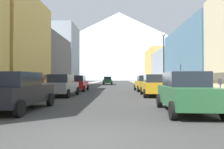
# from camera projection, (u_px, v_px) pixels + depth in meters

# --- Properties ---
(ground_plane) EXTENTS (400.00, 400.00, 0.00)m
(ground_plane) POSITION_uv_depth(u_px,v_px,m) (83.00, 140.00, 5.25)
(ground_plane) COLOR #343434
(sidewalk_left) EXTENTS (2.50, 100.00, 0.15)m
(sidewalk_left) POSITION_uv_depth(u_px,v_px,m) (81.00, 85.00, 40.42)
(sidewalk_left) COLOR gray
(sidewalk_left) RESTS_ON ground
(sidewalk_right) EXTENTS (2.50, 100.00, 0.15)m
(sidewalk_right) POSITION_uv_depth(u_px,v_px,m) (148.00, 85.00, 40.04)
(sidewalk_right) COLOR gray
(sidewalk_right) RESTS_ON ground
(storefront_left_1) EXTENTS (6.41, 9.53, 9.74)m
(storefront_left_1) POSITION_uv_depth(u_px,v_px,m) (7.00, 46.00, 22.02)
(storefront_left_1) COLOR #D8B259
(storefront_left_1) RESTS_ON ground
(storefront_left_2) EXTENTS (9.87, 10.88, 7.67)m
(storefront_left_2) POSITION_uv_depth(u_px,v_px,m) (31.00, 63.00, 32.32)
(storefront_left_2) COLOR #66605B
(storefront_left_2) RESTS_ON ground
(storefront_left_3) EXTENTS (8.25, 8.28, 11.68)m
(storefront_left_3) POSITION_uv_depth(u_px,v_px,m) (56.00, 57.00, 42.38)
(storefront_left_3) COLOR #99A5B2
(storefront_left_3) RESTS_ON ground
(storefront_right_1) EXTENTS (7.89, 13.81, 7.15)m
(storefront_right_1) POSITION_uv_depth(u_px,v_px,m) (212.00, 60.00, 24.02)
(storefront_right_1) COLOR slate
(storefront_right_1) RESTS_ON ground
(storefront_right_2) EXTENTS (8.21, 11.86, 6.11)m
(storefront_right_2) POSITION_uv_depth(u_px,v_px,m) (180.00, 69.00, 37.22)
(storefront_right_2) COLOR #99A5B2
(storefront_right_2) RESTS_ON ground
(storefront_right_3) EXTENTS (6.66, 11.79, 7.98)m
(storefront_right_3) POSITION_uv_depth(u_px,v_px,m) (161.00, 67.00, 49.55)
(storefront_right_3) COLOR #D8B259
(storefront_right_3) RESTS_ON ground
(car_left_0) EXTENTS (2.24, 4.48, 1.78)m
(car_left_0) POSITION_uv_depth(u_px,v_px,m) (18.00, 91.00, 9.96)
(car_left_0) COLOR black
(car_left_0) RESTS_ON ground
(car_left_1) EXTENTS (2.15, 4.44, 1.78)m
(car_left_1) POSITION_uv_depth(u_px,v_px,m) (62.00, 85.00, 17.71)
(car_left_1) COLOR slate
(car_left_1) RESTS_ON ground
(car_left_2) EXTENTS (2.12, 4.43, 1.78)m
(car_left_2) POSITION_uv_depth(u_px,v_px,m) (78.00, 83.00, 24.59)
(car_left_2) COLOR #9E1111
(car_left_2) RESTS_ON ground
(car_right_0) EXTENTS (2.21, 4.47, 1.78)m
(car_right_0) POSITION_uv_depth(u_px,v_px,m) (186.00, 92.00, 9.44)
(car_right_0) COLOR #265933
(car_right_0) RESTS_ON ground
(car_right_1) EXTENTS (2.17, 4.45, 1.78)m
(car_right_1) POSITION_uv_depth(u_px,v_px,m) (154.00, 85.00, 17.73)
(car_right_1) COLOR #B28419
(car_right_1) RESTS_ON ground
(car_right_2) EXTENTS (2.17, 4.45, 1.78)m
(car_right_2) POSITION_uv_depth(u_px,v_px,m) (145.00, 83.00, 24.28)
(car_right_2) COLOR #B28419
(car_right_2) RESTS_ON ground
(car_driving_0) EXTENTS (2.06, 4.40, 1.78)m
(car_driving_0) POSITION_uv_depth(u_px,v_px,m) (108.00, 80.00, 48.63)
(car_driving_0) COLOR #265933
(car_driving_0) RESTS_ON ground
(parking_meter_near) EXTENTS (0.14, 0.10, 1.33)m
(parking_meter_near) POSITION_uv_depth(u_px,v_px,m) (220.00, 88.00, 10.38)
(parking_meter_near) COLOR #595960
(parking_meter_near) RESTS_ON sidewalk_right
(trash_bin_right) EXTENTS (0.59, 0.59, 0.98)m
(trash_bin_right) POSITION_uv_depth(u_px,v_px,m) (193.00, 90.00, 15.94)
(trash_bin_right) COLOR #4C5156
(trash_bin_right) RESTS_ON sidewalk_right
(potted_plant_0) EXTENTS (0.54, 0.54, 0.83)m
(potted_plant_0) POSITION_uv_depth(u_px,v_px,m) (187.00, 89.00, 19.49)
(potted_plant_0) COLOR gray
(potted_plant_0) RESTS_ON sidewalk_right
(pedestrian_0) EXTENTS (0.36, 0.36, 1.65)m
(pedestrian_0) POSITION_uv_depth(u_px,v_px,m) (56.00, 83.00, 24.60)
(pedestrian_0) COLOR #333338
(pedestrian_0) RESTS_ON sidewalk_left
(pedestrian_1) EXTENTS (0.36, 0.36, 1.55)m
(pedestrian_1) POSITION_uv_depth(u_px,v_px,m) (42.00, 85.00, 19.98)
(pedestrian_1) COLOR maroon
(pedestrian_1) RESTS_ON sidewalk_left
(streetlamp_right) EXTENTS (0.36, 0.36, 5.86)m
(streetlamp_right) POSITION_uv_depth(u_px,v_px,m) (164.00, 53.00, 21.50)
(streetlamp_right) COLOR black
(streetlamp_right) RESTS_ON sidewalk_right
(mountain_backdrop) EXTENTS (290.24, 290.24, 81.93)m
(mountain_backdrop) POSITION_uv_depth(u_px,v_px,m) (119.00, 46.00, 265.64)
(mountain_backdrop) COLOR silver
(mountain_backdrop) RESTS_ON ground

